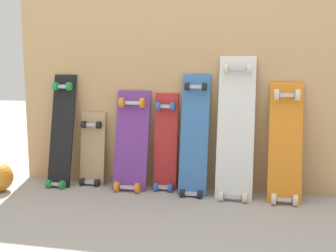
{
  "coord_description": "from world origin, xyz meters",
  "views": [
    {
      "loc": [
        0.6,
        -2.75,
        0.86
      ],
      "look_at": [
        0.0,
        -0.07,
        0.45
      ],
      "focal_mm": 44.7,
      "sensor_mm": 36.0,
      "label": 1
    }
  ],
  "objects_px": {
    "skateboard_black": "(61,135)",
    "skateboard_natural": "(92,153)",
    "skateboard_red": "(165,147)",
    "skateboard_orange": "(285,147)",
    "skateboard_blue": "(194,140)",
    "skateboard_purple": "(131,145)",
    "skateboard_white": "(236,132)"
  },
  "relations": [
    {
      "from": "skateboard_purple",
      "to": "skateboard_orange",
      "type": "xyz_separation_m",
      "value": [
        1.02,
        -0.02,
        0.03
      ]
    },
    {
      "from": "skateboard_natural",
      "to": "skateboard_purple",
      "type": "bearing_deg",
      "value": -8.57
    },
    {
      "from": "skateboard_purple",
      "to": "skateboard_orange",
      "type": "bearing_deg",
      "value": -1.3
    },
    {
      "from": "skateboard_purple",
      "to": "skateboard_red",
      "type": "relative_size",
      "value": 1.02
    },
    {
      "from": "skateboard_red",
      "to": "skateboard_blue",
      "type": "relative_size",
      "value": 0.84
    },
    {
      "from": "skateboard_black",
      "to": "skateboard_white",
      "type": "relative_size",
      "value": 0.87
    },
    {
      "from": "skateboard_natural",
      "to": "skateboard_orange",
      "type": "distance_m",
      "value": 1.34
    },
    {
      "from": "skateboard_purple",
      "to": "skateboard_white",
      "type": "bearing_deg",
      "value": -1.55
    },
    {
      "from": "skateboard_natural",
      "to": "skateboard_black",
      "type": "bearing_deg",
      "value": -164.83
    },
    {
      "from": "skateboard_white",
      "to": "skateboard_orange",
      "type": "xyz_separation_m",
      "value": [
        0.31,
        -0.0,
        -0.08
      ]
    },
    {
      "from": "skateboard_black",
      "to": "skateboard_purple",
      "type": "height_order",
      "value": "skateboard_black"
    },
    {
      "from": "skateboard_natural",
      "to": "skateboard_purple",
      "type": "relative_size",
      "value": 0.79
    },
    {
      "from": "skateboard_black",
      "to": "skateboard_white",
      "type": "distance_m",
      "value": 1.23
    },
    {
      "from": "skateboard_black",
      "to": "skateboard_purple",
      "type": "relative_size",
      "value": 1.15
    },
    {
      "from": "skateboard_black",
      "to": "skateboard_natural",
      "type": "distance_m",
      "value": 0.25
    },
    {
      "from": "skateboard_natural",
      "to": "skateboard_white",
      "type": "bearing_deg",
      "value": -3.68
    },
    {
      "from": "skateboard_red",
      "to": "skateboard_orange",
      "type": "bearing_deg",
      "value": -4.56
    },
    {
      "from": "skateboard_blue",
      "to": "skateboard_red",
      "type": "bearing_deg",
      "value": 166.99
    },
    {
      "from": "skateboard_black",
      "to": "skateboard_orange",
      "type": "height_order",
      "value": "skateboard_black"
    },
    {
      "from": "skateboard_red",
      "to": "skateboard_orange",
      "type": "distance_m",
      "value": 0.79
    },
    {
      "from": "skateboard_red",
      "to": "skateboard_white",
      "type": "bearing_deg",
      "value": -7.03
    },
    {
      "from": "skateboard_natural",
      "to": "skateboard_blue",
      "type": "height_order",
      "value": "skateboard_blue"
    },
    {
      "from": "skateboard_natural",
      "to": "skateboard_purple",
      "type": "distance_m",
      "value": 0.32
    },
    {
      "from": "skateboard_natural",
      "to": "skateboard_white",
      "type": "height_order",
      "value": "skateboard_white"
    },
    {
      "from": "skateboard_orange",
      "to": "skateboard_red",
      "type": "bearing_deg",
      "value": 175.44
    },
    {
      "from": "skateboard_natural",
      "to": "skateboard_purple",
      "type": "xyz_separation_m",
      "value": [
        0.31,
        -0.05,
        0.08
      ]
    },
    {
      "from": "skateboard_blue",
      "to": "skateboard_orange",
      "type": "height_order",
      "value": "skateboard_blue"
    },
    {
      "from": "skateboard_black",
      "to": "skateboard_red",
      "type": "height_order",
      "value": "skateboard_black"
    },
    {
      "from": "skateboard_black",
      "to": "skateboard_orange",
      "type": "relative_size",
      "value": 1.05
    },
    {
      "from": "skateboard_white",
      "to": "skateboard_blue",
      "type": "bearing_deg",
      "value": 177.64
    },
    {
      "from": "skateboard_blue",
      "to": "skateboard_black",
      "type": "bearing_deg",
      "value": -179.88
    },
    {
      "from": "skateboard_natural",
      "to": "skateboard_blue",
      "type": "distance_m",
      "value": 0.76
    }
  ]
}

